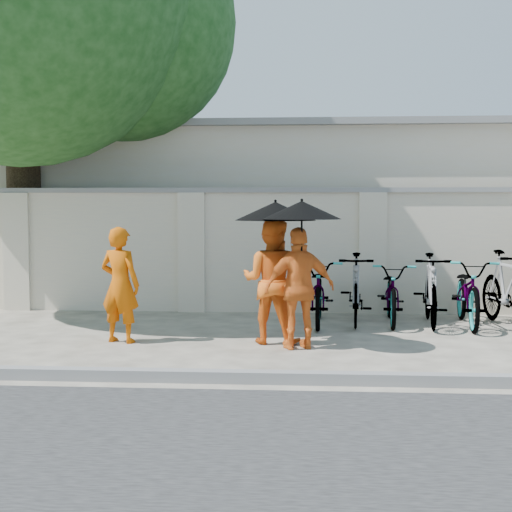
{
  "coord_description": "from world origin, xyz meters",
  "views": [
    {
      "loc": [
        0.9,
        -8.73,
        1.77
      ],
      "look_at": [
        0.23,
        0.87,
        1.1
      ],
      "focal_mm": 50.0,
      "sensor_mm": 36.0,
      "label": 1
    }
  ],
  "objects": [
    {
      "name": "parasol_center",
      "position": [
        0.52,
        0.34,
        1.71
      ],
      "size": [
        1.04,
        1.04,
        0.91
      ],
      "color": "black",
      "rests_on": "ground"
    },
    {
      "name": "shade_tree",
      "position": [
        -3.66,
        2.97,
        5.1
      ],
      "size": [
        6.7,
        6.2,
        8.2
      ],
      "color": "#4A3723",
      "rests_on": "ground"
    },
    {
      "name": "monk_center",
      "position": [
        0.47,
        0.42,
        0.81
      ],
      "size": [
        0.91,
        0.79,
        1.62
      ],
      "primitive_type": "imported",
      "rotation": [
        0.0,
        0.0,
        2.9
      ],
      "color": "orange",
      "rests_on": "ground"
    },
    {
      "name": "bike_0",
      "position": [
        1.12,
        1.93,
        0.49
      ],
      "size": [
        0.71,
        1.9,
        0.99
      ],
      "primitive_type": "imported",
      "rotation": [
        0.0,
        0.0,
        -0.03
      ],
      "color": "gray",
      "rests_on": "ground"
    },
    {
      "name": "monk_right",
      "position": [
        0.83,
        0.06,
        0.76
      ],
      "size": [
        0.96,
        0.62,
        1.52
      ],
      "primitive_type": "imported",
      "rotation": [
        0.0,
        0.0,
        3.45
      ],
      "color": "orange",
      "rests_on": "ground"
    },
    {
      "name": "building_behind",
      "position": [
        2.0,
        7.0,
        1.6
      ],
      "size": [
        14.0,
        6.0,
        3.2
      ],
      "primitive_type": "cube",
      "color": "beige",
      "rests_on": "ground"
    },
    {
      "name": "kerb",
      "position": [
        0.0,
        -1.7,
        0.06
      ],
      "size": [
        40.0,
        0.16,
        0.12
      ],
      "primitive_type": "cube",
      "color": "gray",
      "rests_on": "ground"
    },
    {
      "name": "bike_3",
      "position": [
        2.76,
        1.93,
        0.54
      ],
      "size": [
        0.67,
        1.82,
        1.07
      ],
      "primitive_type": "imported",
      "rotation": [
        0.0,
        0.0,
        -0.09
      ],
      "color": "gray",
      "rests_on": "ground"
    },
    {
      "name": "compound_wall",
      "position": [
        1.0,
        3.2,
        1.0
      ],
      "size": [
        20.0,
        0.3,
        2.0
      ],
      "primitive_type": "cube",
      "color": "beige",
      "rests_on": "ground"
    },
    {
      "name": "bike_5",
      "position": [
        3.86,
        1.88,
        0.56
      ],
      "size": [
        0.76,
        1.92,
        1.12
      ],
      "primitive_type": "imported",
      "rotation": [
        0.0,
        0.0,
        0.13
      ],
      "color": "gray",
      "rests_on": "ground"
    },
    {
      "name": "bike_2",
      "position": [
        2.21,
        2.06,
        0.47
      ],
      "size": [
        0.74,
        1.81,
        0.93
      ],
      "primitive_type": "imported",
      "rotation": [
        0.0,
        0.0,
        -0.07
      ],
      "color": "gray",
      "rests_on": "ground"
    },
    {
      "name": "monk_left",
      "position": [
        -1.5,
        0.32,
        0.75
      ],
      "size": [
        0.63,
        0.51,
        1.51
      ],
      "primitive_type": "imported",
      "rotation": [
        0.0,
        0.0,
        2.84
      ],
      "color": "#C85205",
      "rests_on": "ground"
    },
    {
      "name": "ground",
      "position": [
        0.0,
        0.0,
        0.0
      ],
      "size": [
        80.0,
        80.0,
        0.0
      ],
      "primitive_type": "plane",
      "color": "#B6AC97"
    },
    {
      "name": "bike_1",
      "position": [
        1.67,
        2.02,
        0.53
      ],
      "size": [
        0.63,
        1.8,
        1.06
      ],
      "primitive_type": "imported",
      "rotation": [
        0.0,
        0.0,
        -0.07
      ],
      "color": "gray",
      "rests_on": "ground"
    },
    {
      "name": "parasol_right",
      "position": [
        0.85,
        -0.02,
        1.73
      ],
      "size": [
        0.97,
        0.97,
        0.98
      ],
      "color": "black",
      "rests_on": "ground"
    },
    {
      "name": "bike_4",
      "position": [
        3.31,
        1.9,
        0.5
      ],
      "size": [
        0.8,
        1.95,
        1.0
      ],
      "primitive_type": "imported",
      "rotation": [
        0.0,
        0.0,
        -0.07
      ],
      "color": "gray",
      "rests_on": "ground"
    }
  ]
}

